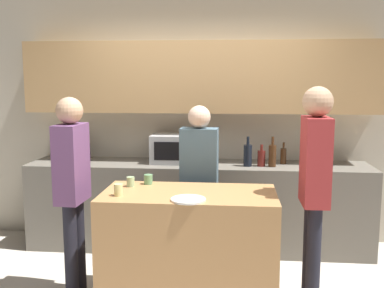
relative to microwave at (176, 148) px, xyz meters
name	(u,v)px	position (x,y,z in m)	size (l,w,h in m)	color
back_wall	(200,104)	(0.24, 0.21, 0.47)	(6.40, 0.40, 2.70)	beige
back_counter	(198,206)	(0.24, -0.06, -0.61)	(3.60, 0.62, 0.92)	#6B665B
kitchen_island	(189,248)	(0.27, -1.28, -0.61)	(1.38, 0.69, 0.92)	#B27F4C
microwave	(176,148)	(0.00, 0.00, 0.00)	(0.52, 0.39, 0.30)	#B7BABC
toaster	(77,152)	(-1.10, 0.00, -0.06)	(0.26, 0.16, 0.18)	black
potted_plant	(324,146)	(1.55, 0.00, 0.05)	(0.14, 0.14, 0.39)	silver
bottle_0	(248,155)	(0.76, -0.15, -0.03)	(0.09, 0.09, 0.31)	black
bottle_1	(261,158)	(0.90, -0.14, -0.06)	(0.08, 0.08, 0.23)	maroon
bottle_2	(272,155)	(1.01, -0.15, -0.03)	(0.08, 0.08, 0.31)	#472814
bottle_3	(283,156)	(1.14, 0.01, -0.06)	(0.06, 0.06, 0.23)	#472814
plate_on_island	(188,199)	(0.29, -1.52, -0.14)	(0.26, 0.26, 0.01)	white
cup_0	(148,179)	(-0.10, -1.04, -0.11)	(0.07, 0.07, 0.08)	#679F6B
cup_1	(118,190)	(-0.26, -1.44, -0.10)	(0.07, 0.07, 0.09)	#E8E493
cup_2	(131,182)	(-0.24, -1.14, -0.11)	(0.07, 0.07, 0.08)	#A0C089
person_left	(199,175)	(0.30, -0.68, -0.14)	(0.35, 0.21, 1.57)	black
person_center	(315,178)	(1.24, -1.28, -0.01)	(0.23, 0.34, 1.76)	black
person_right	(72,179)	(-0.70, -1.23, -0.07)	(0.22, 0.35, 1.67)	black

